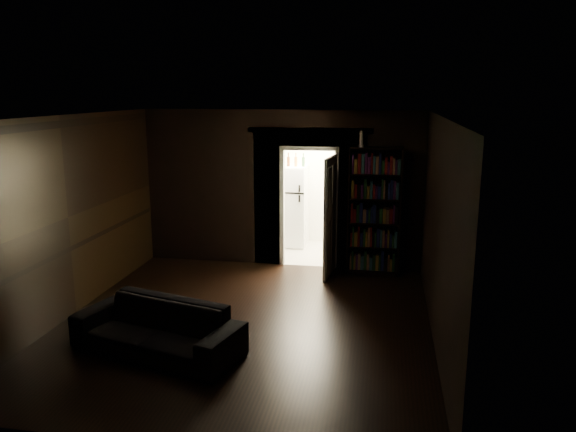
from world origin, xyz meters
name	(u,v)px	position (x,y,z in m)	size (l,w,h in m)	color
ground	(245,324)	(0.00, 0.00, 0.00)	(5.50, 5.50, 0.00)	black
room_walls	(260,190)	(-0.01, 1.07, 1.68)	(5.02, 5.61, 2.84)	black
kitchen_alcove	(317,190)	(0.50, 3.87, 1.21)	(2.20, 1.80, 2.60)	beige
sofa	(157,321)	(-0.84, -0.98, 0.40)	(2.09, 0.90, 0.80)	black
bookshelf	(374,211)	(1.66, 2.55, 1.10)	(0.90, 0.32, 2.20)	black
refrigerator	(289,206)	(-0.10, 4.11, 0.82)	(0.74, 0.68, 1.65)	white
door	(330,217)	(0.92, 2.31, 1.02)	(0.85, 0.05, 2.05)	white
figurine	(361,139)	(1.41, 2.48, 2.34)	(0.09, 0.09, 0.28)	silver
bottles	(292,159)	(-0.01, 3.99, 1.79)	(0.67, 0.08, 0.27)	black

